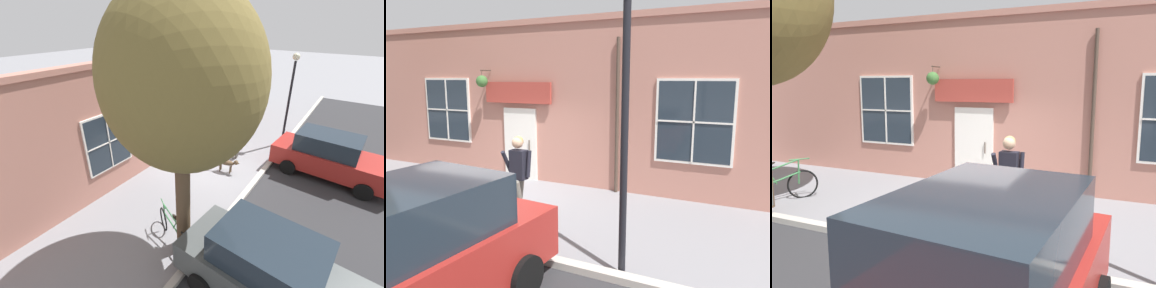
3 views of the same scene
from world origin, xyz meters
TOP-DOWN VIEW (x-y plane):
  - ground_plane at (0.00, 0.00)m, footprint 90.00×90.00m
  - storefront_facade at (-2.34, -0.00)m, footprint 0.95×18.00m
  - pedestrian_walking at (0.51, 1.08)m, footprint 0.54×0.55m
  - dog_on_leash at (0.74, -0.14)m, footprint 1.11×0.37m
  - leaning_bicycle at (1.09, -4.24)m, footprint 1.57×0.82m

SIDE VIEW (x-z plane):
  - ground_plane at x=0.00m, z-range 0.00..0.00m
  - leaning_bicycle at x=1.09m, z-range -0.13..0.88m
  - dog_on_leash at x=0.74m, z-range 0.11..0.75m
  - pedestrian_walking at x=0.51m, z-range 0.19..1.98m
  - storefront_facade at x=-2.34m, z-range 0.01..4.57m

